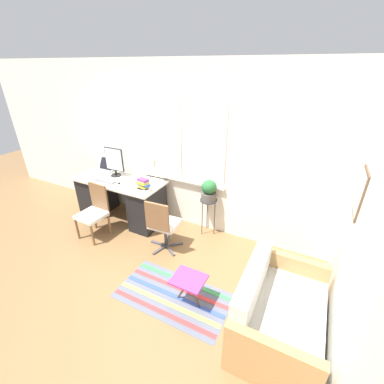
{
  "coord_description": "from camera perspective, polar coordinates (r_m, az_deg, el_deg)",
  "views": [
    {
      "loc": [
        2.01,
        -2.73,
        2.6
      ],
      "look_at": [
        0.51,
        0.18,
        0.97
      ],
      "focal_mm": 24.0,
      "sensor_mm": 36.0,
      "label": 1
    }
  ],
  "objects": [
    {
      "name": "ground_plane",
      "position": [
        4.27,
        -7.41,
        -11.21
      ],
      "size": [
        14.0,
        14.0,
        0.0
      ],
      "primitive_type": "plane",
      "color": "brown"
    },
    {
      "name": "desk_lamp",
      "position": [
        4.32,
        -8.36,
        6.15
      ],
      "size": [
        0.12,
        0.12,
        0.44
      ],
      "color": "#BCB299",
      "rests_on": "desk"
    },
    {
      "name": "potted_plant",
      "position": [
        4.09,
        3.76,
        0.37
      ],
      "size": [
        0.24,
        0.24,
        0.33
      ],
      "color": "#514C47",
      "rests_on": "plant_stand"
    },
    {
      "name": "floor_rug_striped",
      "position": [
        3.47,
        -4.21,
        -21.97
      ],
      "size": [
        1.41,
        0.73,
        0.01
      ],
      "color": "#565B6B",
      "rests_on": "ground_plane"
    },
    {
      "name": "plant_stand",
      "position": [
        4.2,
        3.66,
        -2.51
      ],
      "size": [
        0.28,
        0.28,
        0.64
      ],
      "color": "#333338",
      "rests_on": "ground_plane"
    },
    {
      "name": "wall_right_with_picture",
      "position": [
        3.05,
        33.5,
        -2.46
      ],
      "size": [
        0.08,
        9.0,
        2.7
      ],
      "color": "white",
      "rests_on": "ground_plane"
    },
    {
      "name": "couch_loveseat",
      "position": [
        3.09,
        18.21,
        -24.35
      ],
      "size": [
        0.81,
        1.24,
        0.78
      ],
      "rotation": [
        0.0,
        0.0,
        1.57
      ],
      "color": "beige",
      "rests_on": "ground_plane"
    },
    {
      "name": "folding_stool",
      "position": [
        3.15,
        -0.76,
        -19.15
      ],
      "size": [
        0.38,
        0.32,
        0.39
      ],
      "color": "#93337A",
      "rests_on": "ground_plane"
    },
    {
      "name": "laptop",
      "position": [
        5.11,
        -19.22,
        4.76
      ],
      "size": [
        0.33,
        0.37,
        0.24
      ],
      "color": "#B7B7BC",
      "rests_on": "desk"
    },
    {
      "name": "office_chair_swivel",
      "position": [
        3.87,
        -6.55,
        -7.07
      ],
      "size": [
        0.51,
        0.53,
        0.89
      ],
      "rotation": [
        0.0,
        0.0,
        3.21
      ],
      "color": "#47474C",
      "rests_on": "ground_plane"
    },
    {
      "name": "desk_chair_wooden",
      "position": [
        4.49,
        -20.93,
        -3.87
      ],
      "size": [
        0.43,
        0.44,
        0.88
      ],
      "rotation": [
        0.0,
        0.0,
        -0.04
      ],
      "color": "brown",
      "rests_on": "ground_plane"
    },
    {
      "name": "keyboard",
      "position": [
        4.7,
        -18.8,
        2.36
      ],
      "size": [
        0.43,
        0.11,
        0.02
      ],
      "color": "slate",
      "rests_on": "desk"
    },
    {
      "name": "desk",
      "position": [
        4.86,
        -15.43,
        -1.32
      ],
      "size": [
        1.65,
        0.72,
        0.78
      ],
      "color": "beige",
      "rests_on": "ground_plane"
    },
    {
      "name": "wall_back_with_window",
      "position": [
        4.25,
        -2.38,
        9.52
      ],
      "size": [
        9.0,
        0.12,
        2.7
      ],
      "color": "white",
      "rests_on": "ground_plane"
    },
    {
      "name": "mouse",
      "position": [
        4.52,
        -15.9,
        1.88
      ],
      "size": [
        0.04,
        0.06,
        0.03
      ],
      "color": "black",
      "rests_on": "desk"
    },
    {
      "name": "monitor",
      "position": [
        4.79,
        -16.88,
        6.54
      ],
      "size": [
        0.39,
        0.18,
        0.52
      ],
      "color": "black",
      "rests_on": "desk"
    },
    {
      "name": "book_stack",
      "position": [
        4.16,
        -10.74,
        1.48
      ],
      "size": [
        0.23,
        0.2,
        0.21
      ],
      "color": "white",
      "rests_on": "desk"
    }
  ]
}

